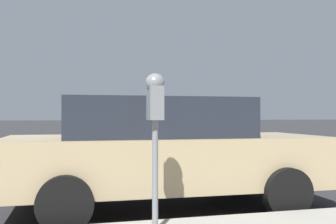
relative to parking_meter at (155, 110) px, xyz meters
The scene contains 3 objects.
ground_plane 2.95m from the parking_meter, ahead, with size 220.00×220.00×0.00m, color #2B2B2D.
parking_meter is the anchor object (origin of this frame).
car_tan 1.71m from the parking_meter, 16.53° to the right, with size 2.07×4.45×1.54m.
Camera 1 is at (-6.46, 0.73, 1.30)m, focal length 42.00 mm.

